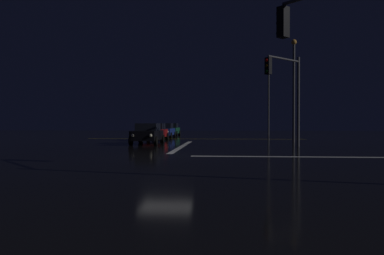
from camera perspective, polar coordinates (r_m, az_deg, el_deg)
ground at (r=17.87m, az=-4.05°, el=-4.58°), size 120.00×120.00×0.10m
stop_line_north at (r=25.29m, az=-1.51°, el=-2.91°), size 0.35×12.79×0.01m
centre_line_ns at (r=36.83m, az=0.39°, el=-1.78°), size 22.00×0.15×0.01m
crosswalk_bar_east at (r=18.35m, az=20.21°, el=-4.32°), size 12.79×0.40×0.01m
sedan_black at (r=28.05m, az=-6.90°, el=-0.93°), size 2.02×4.33×1.57m
sedan_red at (r=33.56m, az=-5.80°, el=-0.66°), size 2.02×4.33×1.57m
sedan_blue at (r=39.18m, az=-4.31°, el=-0.46°), size 2.02×4.33×1.57m
sedan_green at (r=45.29m, az=-3.32°, el=-0.30°), size 2.02×4.33×1.57m
traffic_signal_se at (r=12.00m, az=23.89°, el=12.93°), size 3.45×3.45×5.97m
traffic_signal_ne at (r=24.99m, az=14.38°, el=6.55°), size 2.64×2.64×6.07m
streetlamp_right_far at (r=47.25m, az=11.81°, el=5.50°), size 0.44×0.44×9.73m
streetlamp_right_near at (r=31.45m, az=15.52°, el=6.72°), size 0.44×0.44×8.45m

